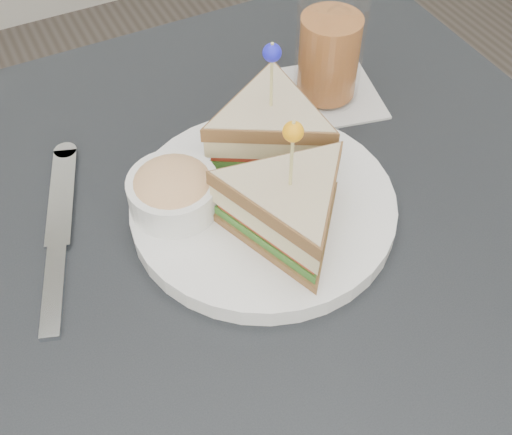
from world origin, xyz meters
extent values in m
cube|color=black|center=(0.00, 0.00, 0.73)|extent=(0.80, 0.80, 0.03)
cylinder|color=black|center=(0.35, 0.35, 0.36)|extent=(0.04, 0.04, 0.72)
cylinder|color=white|center=(0.04, 0.05, 0.76)|extent=(0.33, 0.33, 0.02)
cylinder|color=white|center=(0.04, 0.05, 0.77)|extent=(0.33, 0.33, 0.00)
cylinder|color=#E4D783|center=(0.04, 0.01, 0.86)|extent=(0.00, 0.00, 0.08)
sphere|color=#FFA010|center=(0.04, 0.01, 0.89)|extent=(0.02, 0.02, 0.02)
cylinder|color=#E4D783|center=(0.07, 0.10, 0.86)|extent=(0.00, 0.00, 0.08)
sphere|color=#1C1ED5|center=(0.07, 0.10, 0.89)|extent=(0.02, 0.02, 0.02)
cylinder|color=white|center=(-0.04, 0.08, 0.78)|extent=(0.11, 0.11, 0.04)
ellipsoid|color=#E0B772|center=(-0.04, 0.08, 0.80)|extent=(0.10, 0.10, 0.03)
cube|color=silver|center=(-0.17, 0.06, 0.75)|extent=(0.05, 0.11, 0.01)
cube|color=silver|center=(-0.13, 0.16, 0.75)|extent=(0.07, 0.13, 0.00)
cylinder|color=silver|center=(-0.11, 0.22, 0.75)|extent=(0.03, 0.03, 0.00)
cube|color=silver|center=(0.19, 0.18, 0.75)|extent=(0.14, 0.14, 0.00)
cylinder|color=#AF6531|center=(0.19, 0.18, 0.80)|extent=(0.08, 0.08, 0.09)
cylinder|color=white|center=(0.19, 0.18, 0.83)|extent=(0.09, 0.09, 0.15)
cube|color=white|center=(0.20, 0.18, 0.85)|extent=(0.02, 0.02, 0.02)
cube|color=white|center=(0.17, 0.18, 0.84)|extent=(0.02, 0.02, 0.02)
camera|label=1|loc=(-0.15, -0.31, 1.22)|focal=45.00mm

